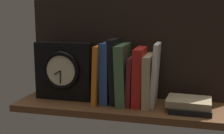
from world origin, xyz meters
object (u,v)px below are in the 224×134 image
object	(u,v)px
book_blue_modern	(107,72)
book_stack_side	(189,105)
book_tan_shortstories	(148,80)
book_orange_pandolfini	(100,73)
book_green_romantic	(124,74)
book_maroon_dawkins	(132,80)
book_red_requiem	(139,76)
book_white_catcher	(155,74)
framed_clock	(64,71)
book_black_skeptic	(116,71)

from	to	relation	value
book_blue_modern	book_stack_side	bearing A→B (deg)	-6.91
book_tan_shortstories	book_stack_side	distance (cm)	17.37
book_orange_pandolfini	book_green_romantic	xyz separation A→B (cm)	(9.58, 0.00, 0.16)
book_blue_modern	book_maroon_dawkins	distance (cm)	10.01
book_red_requiem	book_white_catcher	size ratio (longest dim) A/B	0.92
book_orange_pandolfini	book_white_catcher	world-z (taller)	book_white_catcher
book_orange_pandolfini	framed_clock	distance (cm)	14.83
book_tan_shortstories	book_white_catcher	xyz separation A→B (cm)	(2.51, 0.00, 2.16)
book_orange_pandolfini	framed_clock	bearing A→B (deg)	-175.97
book_red_requiem	book_blue_modern	bearing A→B (deg)	180.00
book_black_skeptic	book_white_catcher	size ratio (longest dim) A/B	1.06
book_green_romantic	book_tan_shortstories	distance (cm)	9.40
book_black_skeptic	book_tan_shortstories	bearing A→B (deg)	0.00
book_black_skeptic	book_orange_pandolfini	bearing A→B (deg)	180.00
book_stack_side	book_black_skeptic	bearing A→B (deg)	172.28
book_orange_pandolfini	book_white_catcher	xyz separation A→B (cm)	(21.31, 0.00, 0.54)
book_black_skeptic	book_blue_modern	bearing A→B (deg)	180.00
book_blue_modern	framed_clock	bearing A→B (deg)	-176.60
book_red_requiem	book_maroon_dawkins	bearing A→B (deg)	180.00
book_green_romantic	book_maroon_dawkins	xyz separation A→B (cm)	(2.89, 0.00, -2.18)
book_blue_modern	book_green_romantic	world-z (taller)	book_blue_modern
book_white_catcher	book_stack_side	bearing A→B (deg)	-16.56
book_black_skeptic	book_red_requiem	size ratio (longest dim) A/B	1.15
book_green_romantic	book_stack_side	distance (cm)	26.42
book_green_romantic	book_tan_shortstories	bearing A→B (deg)	0.00
book_orange_pandolfini	book_blue_modern	size ratio (longest dim) A/B	0.96
book_maroon_dawkins	framed_clock	bearing A→B (deg)	-177.81
book_orange_pandolfini	book_stack_side	size ratio (longest dim) A/B	1.39
book_tan_shortstories	book_white_catcher	world-z (taller)	book_white_catcher
book_black_skeptic	book_maroon_dawkins	world-z (taller)	book_black_skeptic
book_green_romantic	book_black_skeptic	bearing A→B (deg)	180.00
book_blue_modern	book_white_catcher	xyz separation A→B (cm)	(18.54, 0.00, 0.08)
book_black_skeptic	book_green_romantic	distance (cm)	3.63
framed_clock	book_stack_side	distance (cm)	49.84
book_orange_pandolfini	book_maroon_dawkins	world-z (taller)	book_orange_pandolfini
book_green_romantic	framed_clock	size ratio (longest dim) A/B	0.99
framed_clock	book_orange_pandolfini	bearing A→B (deg)	4.03
book_green_romantic	book_orange_pandolfini	bearing A→B (deg)	180.00
book_orange_pandolfini	book_green_romantic	distance (cm)	9.58
book_maroon_dawkins	book_stack_side	bearing A→B (deg)	-9.96
book_green_romantic	book_tan_shortstories	xyz separation A→B (cm)	(9.23, 0.00, -1.79)
book_green_romantic	book_red_requiem	xyz separation A→B (cm)	(5.79, 0.00, -0.56)
book_maroon_dawkins	book_stack_side	size ratio (longest dim) A/B	1.14
book_maroon_dawkins	book_red_requiem	bearing A→B (deg)	0.00
book_orange_pandolfini	book_green_romantic	world-z (taller)	book_green_romantic
book_black_skeptic	book_red_requiem	bearing A→B (deg)	0.00
book_blue_modern	book_green_romantic	xyz separation A→B (cm)	(6.80, 0.00, -0.29)
book_red_requiem	book_black_skeptic	bearing A→B (deg)	180.00
book_orange_pandolfini	framed_clock	size ratio (longest dim) A/B	0.97
book_black_skeptic	book_tan_shortstories	distance (cm)	13.02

